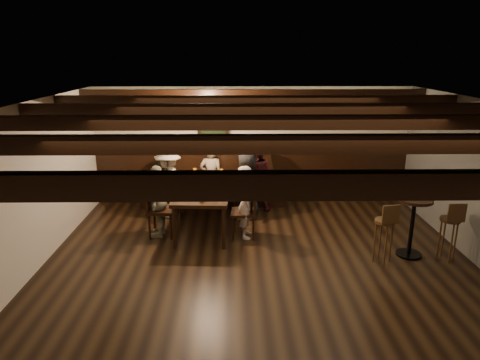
{
  "coord_description": "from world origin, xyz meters",
  "views": [
    {
      "loc": [
        -0.38,
        -5.24,
        3.04
      ],
      "look_at": [
        -0.29,
        1.3,
        1.09
      ],
      "focal_mm": 32.0,
      "sensor_mm": 36.0,
      "label": 1
    }
  ],
  "objects_px": {
    "chair_right_near": "(246,203)",
    "person_right_far": "(246,202)",
    "dining_table": "(205,189)",
    "chair_right_far": "(245,221)",
    "person_bench_left": "(166,180)",
    "bar_stool_right": "(448,238)",
    "person_right_near": "(248,184)",
    "bar_stool_left": "(383,240)",
    "person_bench_centre": "(211,176)",
    "person_left_near": "(169,183)",
    "high_top_table": "(413,218)",
    "person_left_far": "(158,201)",
    "person_bench_right": "(255,176)",
    "chair_left_near": "(171,202)",
    "chair_left_far": "(161,219)"
  },
  "relations": [
    {
      "from": "chair_right_near",
      "to": "person_bench_centre",
      "type": "relative_size",
      "value": 0.74
    },
    {
      "from": "dining_table",
      "to": "chair_left_near",
      "type": "distance_m",
      "value": 0.94
    },
    {
      "from": "person_right_near",
      "to": "bar_stool_right",
      "type": "bearing_deg",
      "value": -118.43
    },
    {
      "from": "person_right_far",
      "to": "person_bench_centre",
      "type": "bearing_deg",
      "value": 26.57
    },
    {
      "from": "person_left_far",
      "to": "high_top_table",
      "type": "bearing_deg",
      "value": 81.18
    },
    {
      "from": "high_top_table",
      "to": "person_bench_left",
      "type": "bearing_deg",
      "value": 151.91
    },
    {
      "from": "person_right_far",
      "to": "high_top_table",
      "type": "distance_m",
      "value": 2.63
    },
    {
      "from": "dining_table",
      "to": "person_right_far",
      "type": "xyz_separation_m",
      "value": [
        0.73,
        -0.49,
        -0.07
      ]
    },
    {
      "from": "person_bench_left",
      "to": "person_bench_centre",
      "type": "bearing_deg",
      "value": -170.54
    },
    {
      "from": "person_bench_centre",
      "to": "person_bench_right",
      "type": "xyz_separation_m",
      "value": [
        0.89,
        -0.2,
        0.06
      ]
    },
    {
      "from": "chair_right_far",
      "to": "person_left_far",
      "type": "bearing_deg",
      "value": 90.0
    },
    {
      "from": "person_bench_right",
      "to": "bar_stool_left",
      "type": "xyz_separation_m",
      "value": [
        1.8,
        -2.3,
        -0.34
      ]
    },
    {
      "from": "chair_left_near",
      "to": "person_right_far",
      "type": "distance_m",
      "value": 1.76
    },
    {
      "from": "person_right_far",
      "to": "bar_stool_left",
      "type": "bearing_deg",
      "value": -112.56
    },
    {
      "from": "high_top_table",
      "to": "bar_stool_left",
      "type": "relative_size",
      "value": 0.99
    },
    {
      "from": "dining_table",
      "to": "chair_right_near",
      "type": "xyz_separation_m",
      "value": [
        0.74,
        0.41,
        -0.41
      ]
    },
    {
      "from": "person_bench_centre",
      "to": "person_bench_right",
      "type": "distance_m",
      "value": 0.91
    },
    {
      "from": "chair_right_near",
      "to": "bar_stool_right",
      "type": "xyz_separation_m",
      "value": [
        3.01,
        -1.81,
        0.07
      ]
    },
    {
      "from": "chair_right_near",
      "to": "chair_right_far",
      "type": "distance_m",
      "value": 0.9
    },
    {
      "from": "person_left_near",
      "to": "person_bench_right",
      "type": "bearing_deg",
      "value": 105.26
    },
    {
      "from": "person_left_near",
      "to": "person_right_far",
      "type": "distance_m",
      "value": 1.75
    },
    {
      "from": "chair_left_far",
      "to": "person_right_far",
      "type": "distance_m",
      "value": 1.51
    },
    {
      "from": "person_right_far",
      "to": "bar_stool_right",
      "type": "xyz_separation_m",
      "value": [
        3.02,
        -0.91,
        -0.27
      ]
    },
    {
      "from": "person_bench_left",
      "to": "person_right_near",
      "type": "height_order",
      "value": "person_right_near"
    },
    {
      "from": "person_bench_centre",
      "to": "person_bench_right",
      "type": "bearing_deg",
      "value": 170.54
    },
    {
      "from": "person_left_far",
      "to": "high_top_table",
      "type": "relative_size",
      "value": 1.33
    },
    {
      "from": "dining_table",
      "to": "person_right_far",
      "type": "relative_size",
      "value": 1.65
    },
    {
      "from": "person_bench_right",
      "to": "bar_stool_left",
      "type": "bearing_deg",
      "value": 130.97
    },
    {
      "from": "person_right_far",
      "to": "person_left_far",
      "type": "bearing_deg",
      "value": 90.0
    },
    {
      "from": "chair_left_far",
      "to": "bar_stool_left",
      "type": "relative_size",
      "value": 1.03
    },
    {
      "from": "high_top_table",
      "to": "person_right_near",
      "type": "bearing_deg",
      "value": 146.22
    },
    {
      "from": "high_top_table",
      "to": "bar_stool_left",
      "type": "bearing_deg",
      "value": -157.64
    },
    {
      "from": "chair_right_far",
      "to": "person_right_far",
      "type": "height_order",
      "value": "person_right_far"
    },
    {
      "from": "dining_table",
      "to": "chair_right_far",
      "type": "xyz_separation_m",
      "value": [
        0.7,
        -0.49,
        -0.42
      ]
    },
    {
      "from": "chair_right_near",
      "to": "person_right_near",
      "type": "bearing_deg",
      "value": -90.0
    },
    {
      "from": "chair_left_far",
      "to": "person_left_far",
      "type": "bearing_deg",
      "value": -90.0
    },
    {
      "from": "dining_table",
      "to": "bar_stool_left",
      "type": "relative_size",
      "value": 2.17
    },
    {
      "from": "person_bench_left",
      "to": "bar_stool_right",
      "type": "xyz_separation_m",
      "value": [
        4.6,
        -2.34,
        -0.25
      ]
    },
    {
      "from": "bar_stool_left",
      "to": "bar_stool_right",
      "type": "height_order",
      "value": "same"
    },
    {
      "from": "chair_right_far",
      "to": "bar_stool_left",
      "type": "xyz_separation_m",
      "value": [
        2.05,
        -0.96,
        0.07
      ]
    },
    {
      "from": "person_right_near",
      "to": "chair_right_near",
      "type": "bearing_deg",
      "value": 90.0
    },
    {
      "from": "chair_left_far",
      "to": "person_right_far",
      "type": "relative_size",
      "value": 0.79
    },
    {
      "from": "chair_left_near",
      "to": "person_right_near",
      "type": "relative_size",
      "value": 0.7
    },
    {
      "from": "high_top_table",
      "to": "chair_left_near",
      "type": "bearing_deg",
      "value": 156.31
    },
    {
      "from": "person_right_far",
      "to": "bar_stool_right",
      "type": "bearing_deg",
      "value": -103.91
    },
    {
      "from": "dining_table",
      "to": "chair_left_far",
      "type": "bearing_deg",
      "value": -148.02
    },
    {
      "from": "dining_table",
      "to": "person_right_near",
      "type": "relative_size",
      "value": 1.53
    },
    {
      "from": "person_left_far",
      "to": "person_right_far",
      "type": "distance_m",
      "value": 1.5
    },
    {
      "from": "chair_right_near",
      "to": "person_right_far",
      "type": "distance_m",
      "value": 0.96
    },
    {
      "from": "person_left_far",
      "to": "person_left_near",
      "type": "bearing_deg",
      "value": 180.0
    }
  ]
}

